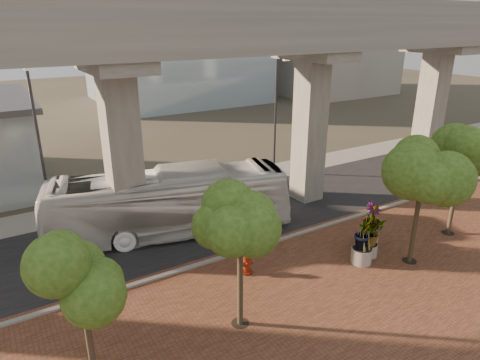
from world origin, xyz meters
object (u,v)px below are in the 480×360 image
fire_hydrant (247,263)px  transit_bus (169,203)px  parked_car (424,147)px  planter_front (371,233)px

fire_hydrant → transit_bus: bearing=104.2°
parked_car → fire_hydrant: bearing=103.3°
fire_hydrant → planter_front: (6.13, -1.82, 0.70)m
fire_hydrant → parked_car: bearing=18.6°
transit_bus → parked_car: size_ratio=2.63×
parked_car → planter_front: size_ratio=2.44×
parked_car → planter_front: 19.51m
transit_bus → planter_front: transit_bus is taller
parked_car → fire_hydrant: 24.38m
transit_bus → fire_hydrant: 6.01m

